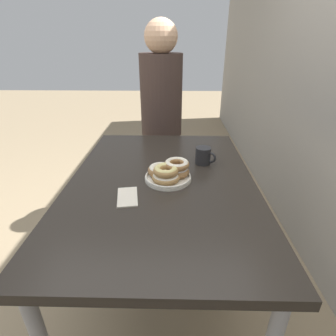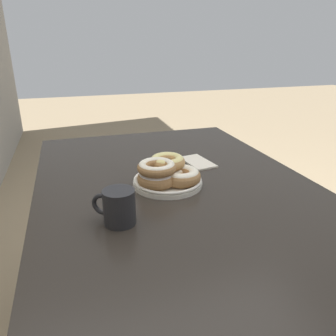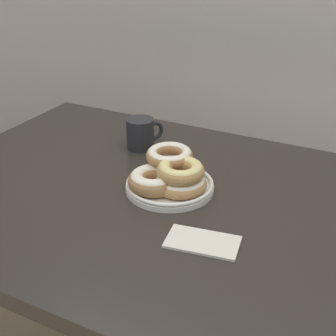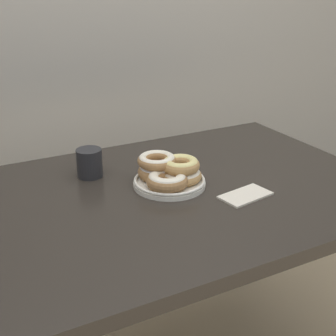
# 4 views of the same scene
# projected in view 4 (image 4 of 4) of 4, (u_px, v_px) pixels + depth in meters

# --- Properties ---
(dining_table) EXTENTS (1.29, 0.88, 0.77)m
(dining_table) POSITION_uv_depth(u_px,v_px,m) (174.00, 211.00, 1.44)
(dining_table) COLOR #28231E
(dining_table) RESTS_ON ground_plane
(donut_plate) EXTENTS (0.24, 0.24, 0.09)m
(donut_plate) POSITION_uv_depth(u_px,v_px,m) (168.00, 173.00, 1.43)
(donut_plate) COLOR silver
(donut_plate) RESTS_ON dining_table
(coffee_mug) EXTENTS (0.09, 0.11, 0.09)m
(coffee_mug) POSITION_uv_depth(u_px,v_px,m) (90.00, 162.00, 1.49)
(coffee_mug) COLOR #232326
(coffee_mug) RESTS_ON dining_table
(napkin) EXTENTS (0.16, 0.11, 0.01)m
(napkin) POSITION_uv_depth(u_px,v_px,m) (245.00, 195.00, 1.37)
(napkin) COLOR beige
(napkin) RESTS_ON dining_table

